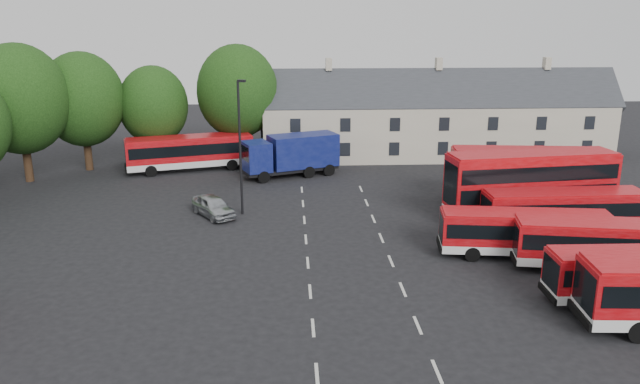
% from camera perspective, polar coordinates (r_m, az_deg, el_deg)
% --- Properties ---
extents(ground, '(140.00, 140.00, 0.00)m').
position_cam_1_polar(ground, '(35.57, -1.02, -7.72)').
color(ground, black).
rests_on(ground, ground).
extents(lane_markings, '(5.15, 33.80, 0.01)m').
position_cam_1_polar(lane_markings, '(37.55, 2.72, -6.39)').
color(lane_markings, beige).
rests_on(lane_markings, ground).
extents(treeline, '(29.92, 32.59, 12.01)m').
position_cam_1_polar(treeline, '(56.05, -23.64, 6.87)').
color(treeline, black).
rests_on(treeline, ground).
extents(terrace_houses, '(35.70, 7.13, 10.06)m').
position_cam_1_polar(terrace_houses, '(65.16, 10.55, 6.53)').
color(terrace_houses, beige).
rests_on(terrace_houses, ground).
extents(bus_row_c, '(10.65, 4.13, 2.94)m').
position_cam_1_polar(bus_row_c, '(39.31, 24.87, -4.14)').
color(bus_row_c, silver).
rests_on(bus_row_c, ground).
extents(bus_row_d, '(10.28, 3.57, 2.85)m').
position_cam_1_polar(bus_row_d, '(39.69, 18.26, -3.33)').
color(bus_row_d, silver).
rests_on(bus_row_d, ground).
extents(bus_row_e, '(10.71, 2.68, 3.01)m').
position_cam_1_polar(bus_row_e, '(44.56, 21.41, -1.41)').
color(bus_row_e, silver).
rests_on(bus_row_e, ground).
extents(bus_dd_south, '(12.28, 4.17, 4.94)m').
position_cam_1_polar(bus_dd_south, '(46.67, 18.71, 0.89)').
color(bus_dd_south, silver).
rests_on(bus_dd_south, ground).
extents(bus_dd_north, '(10.68, 3.48, 4.30)m').
position_cam_1_polar(bus_dd_north, '(50.94, 17.80, 1.78)').
color(bus_dd_north, silver).
rests_on(bus_dd_north, ground).
extents(bus_north, '(11.88, 5.72, 3.28)m').
position_cam_1_polar(bus_north, '(59.79, -11.83, 3.78)').
color(bus_north, silver).
rests_on(bus_north, ground).
extents(box_truck, '(8.99, 5.62, 3.76)m').
position_cam_1_polar(box_truck, '(56.47, -2.59, 3.54)').
color(box_truck, black).
rests_on(box_truck, ground).
extents(silver_car, '(3.98, 4.75, 1.53)m').
position_cam_1_polar(silver_car, '(46.15, -9.74, -1.28)').
color(silver_car, '#B3B6BB').
rests_on(silver_car, ground).
extents(lamppost, '(0.68, 0.46, 9.87)m').
position_cam_1_polar(lamppost, '(45.22, -7.30, 4.36)').
color(lamppost, black).
rests_on(lamppost, ground).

